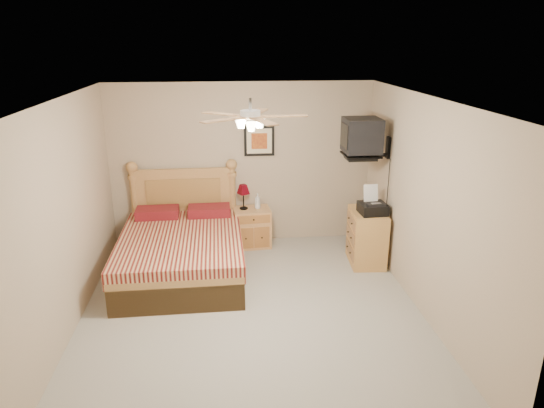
# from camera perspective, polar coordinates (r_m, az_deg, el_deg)

# --- Properties ---
(floor) EXTENTS (4.50, 4.50, 0.00)m
(floor) POSITION_cam_1_polar(r_m,az_deg,el_deg) (5.90, -2.34, -12.75)
(floor) COLOR gray
(floor) RESTS_ON ground
(ceiling) EXTENTS (4.00, 4.50, 0.04)m
(ceiling) POSITION_cam_1_polar(r_m,az_deg,el_deg) (5.05, -2.72, 12.15)
(ceiling) COLOR white
(ceiling) RESTS_ON ground
(wall_back) EXTENTS (4.00, 0.04, 2.50)m
(wall_back) POSITION_cam_1_polar(r_m,az_deg,el_deg) (7.50, -3.57, 4.64)
(wall_back) COLOR tan
(wall_back) RESTS_ON ground
(wall_front) EXTENTS (4.00, 0.04, 2.50)m
(wall_front) POSITION_cam_1_polar(r_m,az_deg,el_deg) (3.33, -0.09, -14.66)
(wall_front) COLOR tan
(wall_front) RESTS_ON ground
(wall_left) EXTENTS (0.04, 4.50, 2.50)m
(wall_left) POSITION_cam_1_polar(r_m,az_deg,el_deg) (5.61, -23.37, -1.89)
(wall_left) COLOR tan
(wall_left) RESTS_ON ground
(wall_right) EXTENTS (0.04, 4.50, 2.50)m
(wall_right) POSITION_cam_1_polar(r_m,az_deg,el_deg) (5.81, 17.59, -0.52)
(wall_right) COLOR tan
(wall_right) RESTS_ON ground
(bed) EXTENTS (1.63, 2.12, 1.36)m
(bed) POSITION_cam_1_polar(r_m,az_deg,el_deg) (6.62, -10.78, -2.81)
(bed) COLOR #B68446
(bed) RESTS_ON ground
(nightstand) EXTENTS (0.59, 0.46, 0.61)m
(nightstand) POSITION_cam_1_polar(r_m,az_deg,el_deg) (7.56, -2.38, -2.76)
(nightstand) COLOR tan
(nightstand) RESTS_ON ground
(table_lamp) EXTENTS (0.27, 0.27, 0.39)m
(table_lamp) POSITION_cam_1_polar(r_m,az_deg,el_deg) (7.41, -3.38, 0.86)
(table_lamp) COLOR #50020D
(table_lamp) RESTS_ON nightstand
(lotion_bottle) EXTENTS (0.11, 0.11, 0.24)m
(lotion_bottle) POSITION_cam_1_polar(r_m,az_deg,el_deg) (7.44, -1.72, 0.35)
(lotion_bottle) COLOR silver
(lotion_bottle) RESTS_ON nightstand
(framed_picture) EXTENTS (0.46, 0.04, 0.46)m
(framed_picture) POSITION_cam_1_polar(r_m,az_deg,el_deg) (7.41, -1.51, 7.43)
(framed_picture) COLOR black
(framed_picture) RESTS_ON wall_back
(dresser) EXTENTS (0.51, 0.70, 0.79)m
(dresser) POSITION_cam_1_polar(r_m,az_deg,el_deg) (7.09, 11.09, -3.85)
(dresser) COLOR #C38748
(dresser) RESTS_ON ground
(fax_machine) EXTENTS (0.38, 0.40, 0.38)m
(fax_machine) POSITION_cam_1_polar(r_m,az_deg,el_deg) (6.82, 11.83, 0.43)
(fax_machine) COLOR black
(fax_machine) RESTS_ON dresser
(magazine_lower) EXTENTS (0.28, 0.32, 0.03)m
(magazine_lower) POSITION_cam_1_polar(r_m,az_deg,el_deg) (7.18, 10.63, -0.06)
(magazine_lower) COLOR #B7A98E
(magazine_lower) RESTS_ON dresser
(magazine_upper) EXTENTS (0.27, 0.32, 0.02)m
(magazine_upper) POSITION_cam_1_polar(r_m,az_deg,el_deg) (7.20, 10.51, 0.20)
(magazine_upper) COLOR gray
(magazine_upper) RESTS_ON magazine_lower
(wall_tv) EXTENTS (0.56, 0.46, 0.58)m
(wall_tv) POSITION_cam_1_polar(r_m,az_deg,el_deg) (6.79, 11.74, 7.62)
(wall_tv) COLOR black
(wall_tv) RESTS_ON wall_right
(ceiling_fan) EXTENTS (1.14, 1.14, 0.28)m
(ceiling_fan) POSITION_cam_1_polar(r_m,az_deg,el_deg) (4.88, -2.56, 10.25)
(ceiling_fan) COLOR silver
(ceiling_fan) RESTS_ON ceiling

